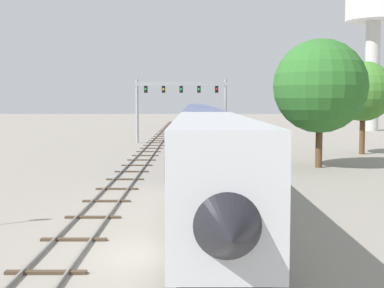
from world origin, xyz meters
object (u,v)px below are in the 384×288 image
(passenger_train, at_px, (201,123))
(signal_gantry, at_px, (184,96))
(trackside_tree_right, at_px, (323,86))
(water_tower, at_px, (377,16))
(trackside_tree_left, at_px, (366,92))

(passenger_train, distance_m, signal_gantry, 4.68)
(passenger_train, xyz_separation_m, trackside_tree_right, (9.57, -23.62, 4.06))
(passenger_train, bearing_deg, trackside_tree_right, -67.95)
(passenger_train, distance_m, water_tower, 47.32)
(trackside_tree_right, bearing_deg, signal_gantry, 114.57)
(trackside_tree_right, bearing_deg, passenger_train, 112.05)
(signal_gantry, height_order, trackside_tree_left, trackside_tree_left)
(signal_gantry, xyz_separation_m, water_tower, (34.10, 27.75, 14.63))
(signal_gantry, bearing_deg, trackside_tree_right, -65.43)
(passenger_train, bearing_deg, signal_gantry, 135.32)
(water_tower, distance_m, trackside_tree_left, 47.46)
(signal_gantry, height_order, water_tower, water_tower)
(water_tower, relative_size, trackside_tree_right, 2.48)
(trackside_tree_right, bearing_deg, trackside_tree_left, 57.23)
(water_tower, bearing_deg, trackside_tree_left, -109.66)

